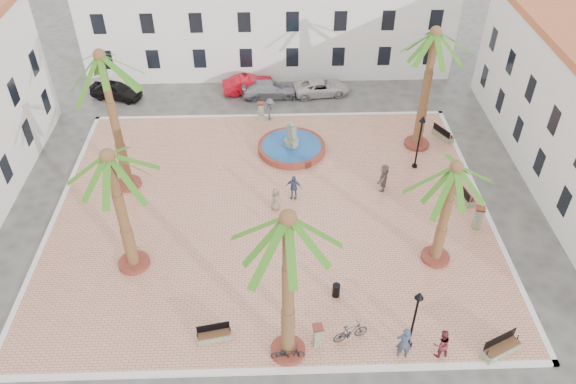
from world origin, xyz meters
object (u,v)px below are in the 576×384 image
palm_sw (111,171)px  pedestrian_north (270,109)px  car_silver (270,89)px  fountain (292,146)px  cyclist_a (404,343)px  pedestrian_fountain_b (294,187)px  pedestrian_east (384,177)px  bollard_e (478,217)px  car_white (321,87)px  bollard_n (261,111)px  cyclist_b (441,343)px  car_black (116,90)px  bicycle_a (288,353)px  bicycle_b (351,332)px  car_red (249,84)px  lamppost_e (420,133)px  pedestrian_fountain_a (276,199)px  lamppost_s (416,310)px  bench_se (501,349)px  palm_nw (103,71)px  litter_bin (336,290)px  palm_e (453,180)px  bench_ne (443,135)px  bench_e (464,195)px  palm_s (288,236)px  palm_ne (433,46)px  bollard_se (318,335)px  bench_s (214,336)px

palm_sw → pedestrian_north: bearing=62.7°
pedestrian_north → car_silver: size_ratio=0.39×
fountain → cyclist_a: size_ratio=2.37×
pedestrian_fountain_b → pedestrian_east: (5.67, 0.70, 0.08)m
bollard_e → car_white: bollard_e is taller
bollard_n → cyclist_b: cyclist_b is taller
bollard_e → car_black: (-24.13, 16.05, -0.23)m
bicycle_a → pedestrian_east: (6.40, 12.29, 0.51)m
bicycle_b → car_red: size_ratio=0.42×
lamppost_e → pedestrian_fountain_a: size_ratio=2.58×
lamppost_s → pedestrian_fountain_b: bearing=114.4°
fountain → lamppost_s: 17.06m
lamppost_e → bollard_n: (-10.25, 6.24, -1.92)m
palm_sw → bench_se: bearing=-18.9°
pedestrian_east → car_silver: 14.08m
palm_nw → bicycle_b: bearing=-43.7°
bollard_n → bollard_e: size_ratio=0.96×
pedestrian_fountain_a → car_white: pedestrian_fountain_a is taller
bollard_e → pedestrian_east: 6.16m
litter_bin → bicycle_b: 2.74m
palm_e → bench_ne: bearing=74.3°
bench_e → car_red: bearing=31.4°
palm_sw → palm_s: (8.20, -5.84, 1.11)m
bench_e → pedestrian_fountain_a: (-11.68, -0.61, 0.49)m
bench_se → bicycle_a: (-9.93, -0.02, 0.13)m
palm_sw → pedestrian_fountain_b: size_ratio=4.53×
palm_ne → cyclist_a: palm_ne is taller
car_black → palm_ne: bearing=-92.3°
bicycle_b → car_black: size_ratio=0.43×
lamppost_e → cyclist_a: size_ratio=2.01×
bollard_se → bollard_n: bearing=97.8°
palm_ne → pedestrian_fountain_b: palm_ne is taller
palm_sw → bicycle_a: size_ratio=4.81×
palm_sw → lamppost_e: 19.39m
bollard_e → bicycle_a: 14.18m
bench_se → palm_ne: bearing=66.1°
car_white → palm_ne: bearing=-148.7°
cyclist_a → cyclist_b: size_ratio=1.16×
bench_e → pedestrian_north: 15.36m
bollard_e → pedestrian_east: size_ratio=0.81×
bench_ne → car_white: 10.61m
car_red → palm_sw: bearing=150.8°
bicycle_a → pedestrian_east: pedestrian_east is taller
palm_sw → car_white: palm_sw is taller
palm_sw → bench_s: palm_sw is taller
palm_e → bollard_e: size_ratio=4.43×
palm_ne → bicycle_a: 20.80m
bench_ne → pedestrian_fountain_b: bearing=91.4°
palm_s → bicycle_b: 7.61m
palm_s → bench_s: bearing=166.7°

